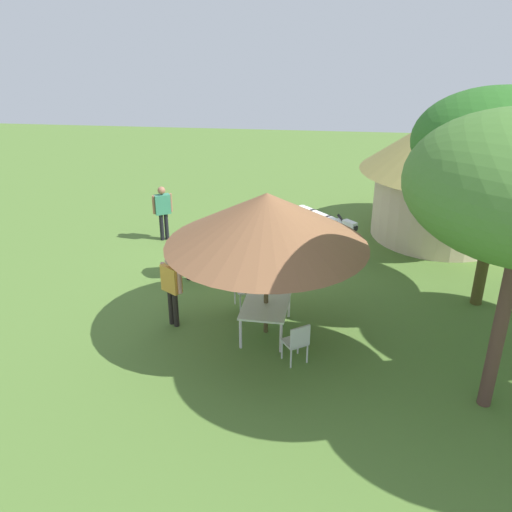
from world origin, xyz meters
TOP-DOWN VIEW (x-y plane):
  - ground_plane at (0.00, 0.00)m, footprint 36.00×36.00m
  - thatched_hut at (-3.33, 5.41)m, footprint 5.04×5.04m
  - shade_umbrella at (2.76, 0.63)m, footprint 4.23×4.23m
  - patio_dining_table at (2.76, 0.63)m, footprint 1.61×1.07m
  - patio_chair_near_hut at (1.61, -0.01)m, footprint 0.58×0.59m
  - patio_chair_near_lawn at (3.85, 1.36)m, footprint 0.59×0.60m
  - guest_beside_umbrella at (2.69, -1.45)m, footprint 0.44×0.53m
  - standing_watcher at (-2.08, -2.91)m, footprint 0.41×0.54m
  - striped_lounge_chair at (-2.55, -0.10)m, footprint 0.59×0.82m
  - zebra_nearest_camera at (-1.34, 1.80)m, footprint 1.86×1.80m
  - zebra_by_umbrella at (0.14, -1.04)m, footprint 0.98×2.13m
  - acacia_tree_behind_hut at (0.94, 5.59)m, footprint 3.97×3.97m

SIDE VIEW (x-z plane):
  - ground_plane at x=0.00m, z-range 0.00..0.00m
  - striped_lounge_chair at x=-2.55m, z-range -0.07..0.58m
  - patio_chair_near_hut at x=1.61m, z-range 0.07..0.97m
  - patio_chair_near_lawn at x=3.85m, z-range 0.07..0.97m
  - patio_dining_table at x=2.76m, z-range 0.30..1.04m
  - zebra_by_umbrella at x=0.14m, z-range 0.21..1.69m
  - zebra_nearest_camera at x=-1.34m, z-range 0.21..1.70m
  - standing_watcher at x=-2.08m, z-range 0.17..1.86m
  - guest_beside_umbrella at x=2.69m, z-range 0.17..1.90m
  - thatched_hut at x=-3.33m, z-range 0.22..4.13m
  - shade_umbrella at x=2.76m, z-range 1.05..4.27m
  - acacia_tree_behind_hut at x=0.94m, z-range 1.34..6.44m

